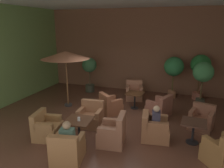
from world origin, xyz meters
name	(u,v)px	position (x,y,z in m)	size (l,w,h in m)	color
ground_plane	(108,121)	(0.00, 0.00, -0.01)	(9.42, 8.32, 0.02)	brown
wall_back_brick	(135,51)	(0.00, 4.12, 2.08)	(9.42, 0.08, 4.16)	brown
cafe_table_front_left	(79,124)	(-0.37, -1.52, 0.52)	(0.82, 0.82, 0.66)	black
armchair_front_left_north	(67,150)	(-0.18, -2.53, 0.31)	(0.86, 0.92, 0.83)	#96653A
armchair_front_left_east	(113,133)	(0.65, -1.39, 0.33)	(0.82, 0.86, 0.92)	#925F44
armchair_front_left_south	(91,117)	(-0.46, -0.50, 0.30)	(0.85, 0.78, 0.84)	#946140
armchair_front_left_west	(47,128)	(-1.38, -1.70, 0.31)	(0.84, 0.90, 0.83)	olive
cafe_table_front_right	(135,96)	(0.61, 1.53, 0.53)	(0.72, 0.72, 0.66)	black
armchair_front_right_north	(160,108)	(1.68, 1.08, 0.30)	(0.99, 1.04, 0.82)	#925744
armchair_front_right_east	(134,92)	(0.33, 2.64, 0.32)	(0.90, 0.89, 0.85)	#A1674B
armchair_front_right_south	(110,106)	(-0.16, 0.68, 0.31)	(1.00, 1.00, 0.83)	#A05E3F
cafe_table_mid_center	(194,127)	(2.82, -0.58, 0.51)	(0.74, 0.74, 0.66)	black
armchair_mid_center_north	(154,129)	(1.73, -0.73, 0.32)	(0.89, 0.82, 0.80)	#945F3C
armchair_mid_center_east	(224,153)	(3.51, -1.46, 0.34)	(1.06, 1.06, 0.93)	olive
armchair_mid_center_south	(201,120)	(3.12, 0.49, 0.30)	(0.88, 0.88, 0.80)	#8F5941
patio_umbrella_tall_red	(65,56)	(-2.14, 0.89, 2.15)	(1.96, 1.96, 2.33)	#2D2D2D
potted_tree_left_corner	(203,75)	(3.16, 2.29, 1.42)	(0.79, 0.79, 1.95)	#38392C
potted_tree_mid_left	(89,69)	(-2.12, 3.09, 1.20)	(0.74, 0.74, 1.77)	#363A2B
potted_tree_mid_right	(174,68)	(1.99, 3.44, 1.41)	(0.89, 0.89, 1.95)	#AA6D48
potted_tree_right_corner	(200,67)	(3.13, 3.58, 1.50)	(0.88, 0.88, 2.08)	#AB5F4A
patron_blue_shirt	(156,117)	(1.76, -0.73, 0.71)	(0.28, 0.39, 0.63)	#353141
patron_by_window	(67,135)	(-0.19, -2.48, 0.71)	(0.39, 0.27, 0.66)	#4B6E5C
iced_drink_cup	(79,119)	(-0.33, -1.58, 0.72)	(0.08, 0.08, 0.11)	white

